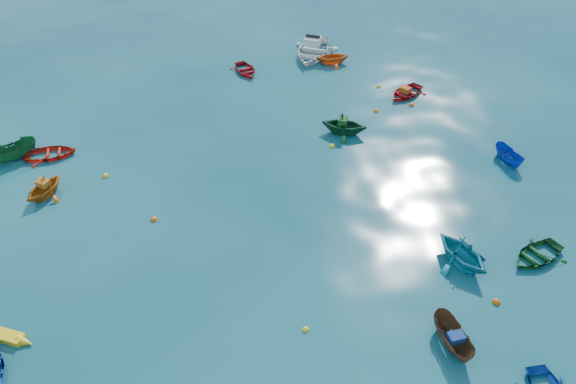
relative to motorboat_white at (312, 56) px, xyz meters
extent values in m
plane|color=#093644|center=(-5.31, -22.13, 0.00)|extent=(160.00, 160.00, 0.00)
imported|color=#52321D|center=(-0.51, -27.81, 0.00)|extent=(1.19, 2.75, 1.04)
imported|color=#BB5E11|center=(-18.30, -14.38, 0.00)|extent=(3.22, 3.30, 1.32)
imported|color=#104819|center=(5.56, -23.91, 0.00)|extent=(3.53, 3.06, 0.61)
imported|color=#16798B|center=(1.81, -23.52, 0.00)|extent=(3.50, 3.76, 1.61)
imported|color=red|center=(-18.52, -10.55, 0.00)|extent=(3.10, 2.28, 0.62)
imported|color=#0F4323|center=(-0.59, -11.45, 0.00)|extent=(3.62, 3.43, 1.50)
imported|color=#B80F12|center=(5.01, -7.50, 0.00)|extent=(3.68, 3.46, 0.62)
imported|color=#0D30A7|center=(8.16, -16.25, 0.00)|extent=(1.18, 2.45, 0.91)
imported|color=#A40D13|center=(-5.60, -1.85, 0.00)|extent=(2.51, 3.10, 0.57)
imported|color=#CF5713|center=(1.20, -1.69, 0.00)|extent=(2.65, 2.31, 1.36)
imported|color=#125128|center=(-20.65, -10.48, 0.00)|extent=(3.24, 2.52, 1.19)
imported|color=silver|center=(0.00, 0.00, 0.00)|extent=(5.51, 6.11, 1.64)
cube|color=navy|center=(-0.50, -27.96, 0.67)|extent=(0.67, 0.52, 0.31)
cube|color=#C35E14|center=(-18.27, -14.34, 0.82)|extent=(0.83, 0.79, 0.32)
cube|color=#134C18|center=(-0.69, -11.41, 0.93)|extent=(0.81, 0.89, 0.35)
cube|color=#B34712|center=(4.93, -7.56, 0.48)|extent=(0.85, 0.90, 0.35)
sphere|color=yellow|center=(-6.26, -25.94, 0.00)|extent=(0.29, 0.29, 0.29)
sphere|color=#CF510B|center=(2.37, -26.10, 0.00)|extent=(0.37, 0.37, 0.37)
sphere|color=orange|center=(-12.50, -17.58, 0.00)|extent=(0.36, 0.36, 0.36)
sphere|color=yellow|center=(-1.69, -12.77, 0.00)|extent=(0.36, 0.36, 0.36)
sphere|color=#FF5E0D|center=(2.28, -9.25, 0.00)|extent=(0.34, 0.34, 0.34)
sphere|color=gold|center=(-15.21, -13.23, 0.00)|extent=(0.38, 0.38, 0.38)
sphere|color=#E8590C|center=(4.91, -8.94, 0.00)|extent=(0.38, 0.38, 0.38)
sphere|color=gold|center=(3.53, -6.00, 0.00)|extent=(0.35, 0.35, 0.35)
camera|label=1|loc=(-9.84, -40.37, 19.43)|focal=35.00mm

